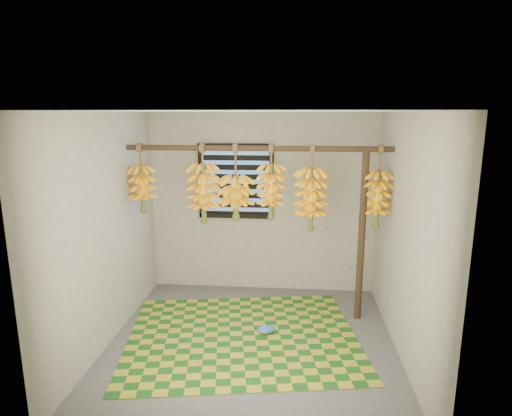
# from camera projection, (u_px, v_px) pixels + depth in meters

# --- Properties ---
(floor) EXTENTS (3.00, 3.00, 0.01)m
(floor) POSITION_uv_depth(u_px,v_px,m) (251.00, 344.00, 4.52)
(floor) COLOR #4C4C4C
(floor) RESTS_ON ground
(ceiling) EXTENTS (3.00, 3.00, 0.01)m
(ceiling) POSITION_uv_depth(u_px,v_px,m) (251.00, 111.00, 4.00)
(ceiling) COLOR silver
(ceiling) RESTS_ON wall_back
(wall_back) EXTENTS (3.00, 0.01, 2.40)m
(wall_back) POSITION_uv_depth(u_px,v_px,m) (262.00, 204.00, 5.73)
(wall_back) COLOR gray
(wall_back) RESTS_ON floor
(wall_left) EXTENTS (0.01, 3.00, 2.40)m
(wall_left) POSITION_uv_depth(u_px,v_px,m) (106.00, 231.00, 4.39)
(wall_left) COLOR gray
(wall_left) RESTS_ON floor
(wall_right) EXTENTS (0.01, 3.00, 2.40)m
(wall_right) POSITION_uv_depth(u_px,v_px,m) (406.00, 238.00, 4.13)
(wall_right) COLOR gray
(wall_right) RESTS_ON floor
(window) EXTENTS (1.00, 0.04, 1.00)m
(window) POSITION_uv_depth(u_px,v_px,m) (236.00, 181.00, 5.67)
(window) COLOR black
(window) RESTS_ON wall_back
(hanging_pole) EXTENTS (3.00, 0.06, 0.06)m
(hanging_pole) POSITION_uv_depth(u_px,v_px,m) (257.00, 148.00, 4.77)
(hanging_pole) COLOR #3B2B1C
(hanging_pole) RESTS_ON wall_left
(support_post) EXTENTS (0.08, 0.08, 2.00)m
(support_post) POSITION_uv_depth(u_px,v_px,m) (362.00, 237.00, 4.88)
(support_post) COLOR #3B2B1C
(support_post) RESTS_ON floor
(woven_mat) EXTENTS (2.73, 2.32, 0.01)m
(woven_mat) POSITION_uv_depth(u_px,v_px,m) (242.00, 336.00, 4.66)
(woven_mat) COLOR #18541A
(woven_mat) RESTS_ON floor
(plastic_bag) EXTENTS (0.23, 0.20, 0.08)m
(plastic_bag) POSITION_uv_depth(u_px,v_px,m) (266.00, 330.00, 4.71)
(plastic_bag) COLOR #336DBF
(plastic_bag) RESTS_ON woven_mat
(banana_bunch_a) EXTENTS (0.31, 0.31, 0.80)m
(banana_bunch_a) POSITION_uv_depth(u_px,v_px,m) (142.00, 189.00, 4.99)
(banana_bunch_a) COLOR brown
(banana_bunch_a) RESTS_ON hanging_pole
(banana_bunch_b) EXTENTS (0.36, 0.36, 0.91)m
(banana_bunch_b) POSITION_uv_depth(u_px,v_px,m) (203.00, 193.00, 4.94)
(banana_bunch_b) COLOR brown
(banana_bunch_b) RESTS_ON hanging_pole
(banana_bunch_c) EXTENTS (0.38, 0.38, 0.86)m
(banana_bunch_c) POSITION_uv_depth(u_px,v_px,m) (236.00, 197.00, 4.91)
(banana_bunch_c) COLOR brown
(banana_bunch_c) RESTS_ON hanging_pole
(banana_bunch_d) EXTENTS (0.32, 0.32, 0.86)m
(banana_bunch_d) POSITION_uv_depth(u_px,v_px,m) (271.00, 191.00, 4.86)
(banana_bunch_d) COLOR brown
(banana_bunch_d) RESTS_ON hanging_pole
(banana_bunch_e) EXTENTS (0.36, 0.36, 0.98)m
(banana_bunch_e) POSITION_uv_depth(u_px,v_px,m) (311.00, 199.00, 4.84)
(banana_bunch_e) COLOR brown
(banana_bunch_e) RESTS_ON hanging_pole
(banana_bunch_f) EXTENTS (0.31, 0.31, 0.93)m
(banana_bunch_f) POSITION_uv_depth(u_px,v_px,m) (377.00, 199.00, 4.78)
(banana_bunch_f) COLOR brown
(banana_bunch_f) RESTS_ON hanging_pole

